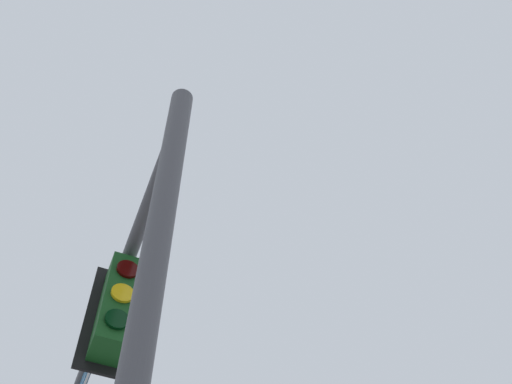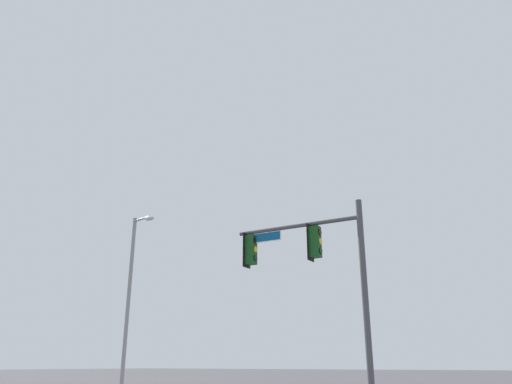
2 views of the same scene
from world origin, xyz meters
TOP-DOWN VIEW (x-y plane):
  - signal_pole_near at (-3.48, -8.03)m, footprint 4.82×0.71m

SIDE VIEW (x-z plane):
  - signal_pole_near at x=-3.48m, z-range 1.48..8.74m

